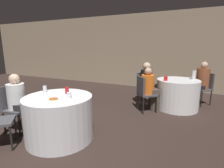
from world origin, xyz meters
The scene contains 18 objects.
ground_plane centered at (0.00, 0.00, 0.00)m, with size 16.00×16.00×0.00m, color #332621.
wall_back centered at (0.00, 4.45, 1.40)m, with size 16.00×0.06×2.80m.
table_near centered at (0.09, -0.08, 0.38)m, with size 1.14×1.14×0.75m.
table_far centered at (1.79, 2.39, 0.38)m, with size 1.05×1.05×0.75m.
chair_near_west centered at (-0.88, -0.21, 0.53)m, with size 0.45×0.45×0.87m.
chair_far_west centered at (0.86, 2.47, 0.53)m, with size 0.44×0.43×0.87m.
chair_far_northeast centered at (2.43, 3.07, 0.53)m, with size 0.57×0.57×0.87m.
chair_far_southwest centered at (1.07, 1.79, 0.53)m, with size 0.56×0.56×0.87m.
person_white_shirt centered at (-0.71, -0.19, 0.54)m, with size 0.49×0.33×1.10m.
person_black_shirt centered at (1.02, 2.45, 0.58)m, with size 0.49×0.32×1.16m.
person_orange_shirt centered at (1.20, 1.90, 0.54)m, with size 0.46×0.45×1.09m.
person_floral_shirt centered at (2.32, 2.96, 0.59)m, with size 0.46×0.46×1.18m.
pizza_plate_near centered at (0.15, -0.25, 0.76)m, with size 0.25×0.25×0.02m.
soda_can_red centered at (0.12, 0.12, 0.82)m, with size 0.07×0.07×0.12m.
soda_can_silver centered at (-0.31, 0.03, 0.82)m, with size 0.07×0.07×0.12m.
cup_near centered at (0.34, -0.09, 0.80)m, with size 0.07×0.07×0.10m.
bottle_far centered at (2.13, 2.59, 0.87)m, with size 0.09×0.09×0.23m.
cup_far centered at (1.51, 2.13, 0.81)m, with size 0.09×0.09×0.10m.
Camera 1 is at (2.10, -2.24, 1.57)m, focal length 28.00 mm.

